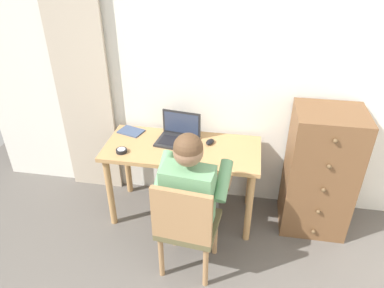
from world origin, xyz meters
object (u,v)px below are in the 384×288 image
object	(u,v)px
dresser	(319,172)
chair	(186,225)
person_seated	(193,189)
computer_mouse	(210,142)
desk_clock	(122,151)
laptop	(179,135)
notebook_pad	(131,131)
desk	(182,158)

from	to	relation	value
dresser	chair	size ratio (longest dim) A/B	1.28
person_seated	computer_mouse	size ratio (longest dim) A/B	11.81
computer_mouse	person_seated	bearing A→B (deg)	-76.09
chair	desk_clock	xyz separation A→B (m)	(-0.62, 0.48, 0.26)
person_seated	computer_mouse	xyz separation A→B (m)	(0.06, 0.56, 0.08)
dresser	laptop	world-z (taller)	dresser
desk_clock	notebook_pad	distance (m)	0.34
laptop	desk_clock	distance (m)	0.50
dresser	chair	xyz separation A→B (m)	(-1.00, -0.71, -0.07)
person_seated	laptop	xyz separation A→B (m)	(-0.22, 0.56, 0.11)
laptop	notebook_pad	world-z (taller)	laptop
dresser	chair	world-z (taller)	dresser
computer_mouse	notebook_pad	distance (m)	0.73
person_seated	computer_mouse	bearing A→B (deg)	84.34
dresser	person_seated	distance (m)	1.12
desk	notebook_pad	size ratio (longest dim) A/B	6.19
desk	desk_clock	distance (m)	0.51
person_seated	desk_clock	bearing A→B (deg)	154.73
dresser	laptop	xyz separation A→B (m)	(-1.20, 0.03, 0.22)
dresser	laptop	size ratio (longest dim) A/B	2.98
laptop	person_seated	bearing A→B (deg)	-68.92
desk	person_seated	distance (m)	0.49
laptop	desk_clock	world-z (taller)	laptop
desk	laptop	bearing A→B (deg)	116.57
computer_mouse	notebook_pad	world-z (taller)	computer_mouse
laptop	notebook_pad	size ratio (longest dim) A/B	1.77
chair	person_seated	distance (m)	0.26
computer_mouse	notebook_pad	xyz separation A→B (m)	(-0.72, 0.08, -0.01)
chair	computer_mouse	bearing A→B (deg)	84.41
person_seated	notebook_pad	size ratio (longest dim) A/B	5.63
dresser	notebook_pad	distance (m)	1.66
chair	person_seated	size ratio (longest dim) A/B	0.73
desk	desk_clock	world-z (taller)	desk_clock
person_seated	computer_mouse	world-z (taller)	person_seated
computer_mouse	laptop	bearing A→B (deg)	-161.44
person_seated	desk_clock	xyz separation A→B (m)	(-0.64, 0.30, 0.07)
chair	laptop	bearing A→B (deg)	105.05
computer_mouse	desk_clock	bearing A→B (deg)	-140.07
computer_mouse	chair	bearing A→B (deg)	-76.01
laptop	computer_mouse	size ratio (longest dim) A/B	3.72
person_seated	notebook_pad	bearing A→B (deg)	136.24
laptop	computer_mouse	xyz separation A→B (m)	(0.27, -0.00, -0.04)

